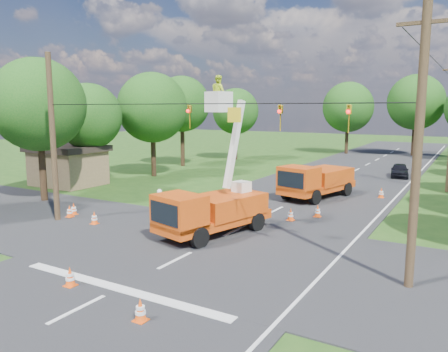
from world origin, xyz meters
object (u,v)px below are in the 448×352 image
Objects in this scene: pole_left at (53,139)px; tree_left_b at (38,105)px; tree_left_e at (182,104)px; tree_left_f at (236,111)px; traffic_cone_7 at (381,193)px; traffic_cone_3 at (318,211)px; traffic_cone_5 at (70,211)px; distant_car at (400,170)px; traffic_cone_6 at (74,209)px; tree_left_d at (152,108)px; traffic_cone_4 at (94,218)px; traffic_cone_2 at (291,214)px; pole_right_near at (418,140)px; tree_far_a at (348,107)px; ground_worker at (160,209)px; bucket_truck at (212,203)px; second_truck at (316,181)px; traffic_cone_1 at (140,310)px; tree_far_b at (416,102)px; tree_left_c at (89,117)px; shed at (68,165)px; traffic_cone_0 at (70,277)px.

tree_left_b reaches higher than pole_left.
tree_left_e reaches higher than tree_left_f.
traffic_cone_3 is at bearing -105.68° from traffic_cone_7.
tree_left_b is (-19.23, -12.20, 5.95)m from traffic_cone_7.
traffic_cone_5 is 30.23m from tree_left_f.
distant_car reaches higher than traffic_cone_6.
traffic_cone_4 is at bearing -61.52° from tree_left_d.
pole_right_near is at bearing -42.76° from traffic_cone_2.
tree_far_a is (-13.50, 43.00, 1.08)m from pole_right_near.
ground_worker is 2.54× the size of traffic_cone_5.
traffic_cone_6 is 0.07× the size of pole_right_near.
bucket_truck is 10.77× the size of traffic_cone_4.
tree_left_b reaches higher than traffic_cone_6.
traffic_cone_3 is (3.34, 5.94, -1.24)m from bucket_truck.
ground_worker is (-4.76, -10.87, -0.33)m from second_truck.
traffic_cone_1 is 0.07× the size of tree_far_b.
bucket_truck is at bearing -24.14° from tree_left_c.
traffic_cone_4 is 43.06m from tree_far_a.
pole_left is 46.76m from tree_far_b.
traffic_cone_2 is at bearing -4.82° from shed.
tree_far_b is (-5.50, 45.00, 1.70)m from pole_right_near.
tree_far_a is (13.00, 35.00, 4.57)m from shed.
shed reaches higher than traffic_cone_5.
tree_left_b is 1.16× the size of tree_left_c.
tree_left_f is at bearing 83.42° from ground_worker.
traffic_cone_1 is 24.89m from shed.
tree_far_a is (-3.37, 48.86, 5.83)m from traffic_cone_0.
tree_left_d is at bearing 111.27° from traffic_cone_6.
tree_left_f reaches higher than second_truck.
second_truck is 0.74× the size of pole_left.
traffic_cone_4 is 4.82m from pole_left.
traffic_cone_7 is 0.07× the size of pole_right_near.
traffic_cone_2 is (0.80, -6.51, -0.87)m from second_truck.
traffic_cone_4 is 31.07m from tree_left_f.
tree_left_d is at bearing -75.58° from tree_left_e.
traffic_cone_4 is 1.00× the size of traffic_cone_5.
tree_far_a is (4.50, 43.00, 1.69)m from pole_left.
tree_left_d is at bearing 118.48° from traffic_cone_4.
pole_left is 1.12× the size of tree_left_c.
tree_left_d is at bearing -179.41° from traffic_cone_7.
traffic_cone_4 is at bearing -151.59° from bucket_truck.
traffic_cone_5 is at bearing -153.06° from traffic_cone_2.
traffic_cone_6 is at bearing -70.98° from tree_left_e.
tree_far_b reaches higher than traffic_cone_1.
traffic_cone_0 is 22.00m from traffic_cone_7.
bucket_truck is at bearing -83.99° from tree_far_a.
bucket_truck is at bearing 82.98° from traffic_cone_0.
shed is at bearing 175.67° from bucket_truck.
traffic_cone_0 is (-2.47, -18.71, -0.87)m from second_truck.
tree_left_c is (-12.57, 7.02, 4.53)m from ground_worker.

